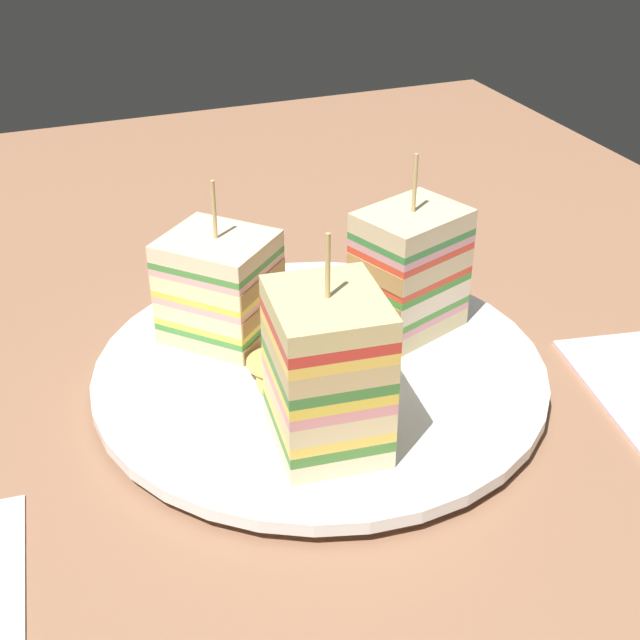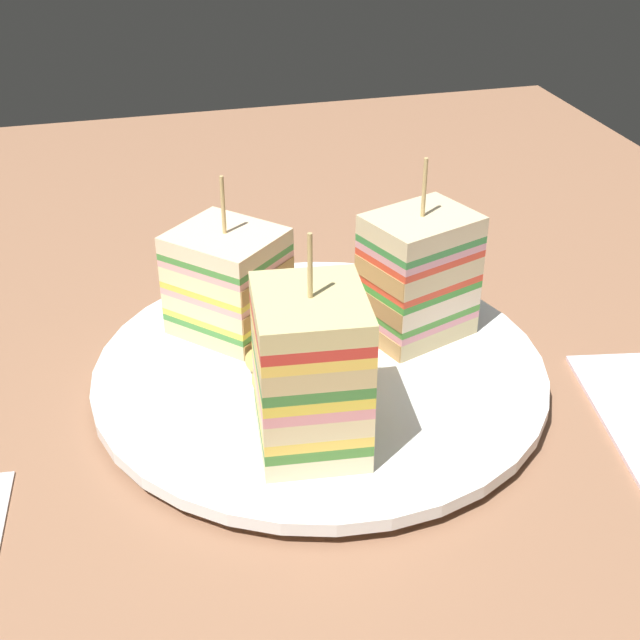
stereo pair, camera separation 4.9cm
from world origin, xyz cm
name	(u,v)px [view 2 (the right image)]	position (x,y,z in cm)	size (l,w,h in cm)	color
ground_plane	(320,396)	(0.00, 0.00, -0.90)	(106.33, 81.37, 1.80)	#916449
plate	(320,372)	(0.00, 0.00, 0.82)	(26.02, 26.02, 1.35)	white
sandwich_wedge_0	(418,276)	(-2.08, 6.53, 5.18)	(6.40, 7.26, 11.16)	#D4BD88
sandwich_wedge_1	(228,282)	(-5.35, -4.28, 4.55)	(8.05, 8.02, 9.93)	beige
sandwich_wedge_2	(311,372)	(6.51, -2.17, 5.51)	(6.57, 5.84, 11.60)	beige
chip_pile	(308,364)	(1.18, -1.00, 2.32)	(7.39, 8.05, 1.77)	#E4BC5D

